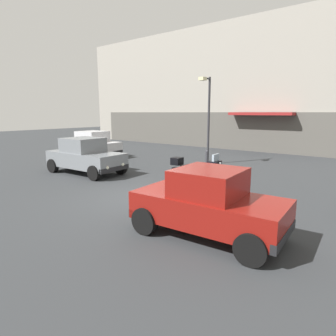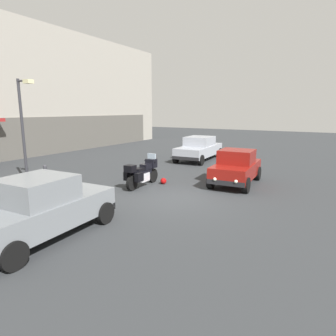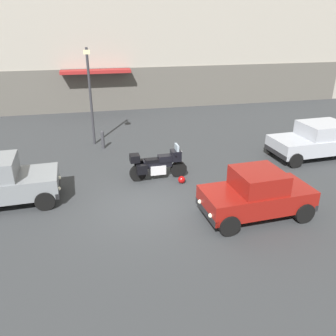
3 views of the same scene
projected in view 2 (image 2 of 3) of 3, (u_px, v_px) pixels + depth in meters
The scene contains 8 objects.
ground_plane at pixel (173, 198), 11.13m from camera, with size 80.00×80.00×0.00m, color #2D3033.
motorcycle at pixel (142, 173), 12.65m from camera, with size 2.26×0.77×1.36m.
helmet at pixel (163, 181), 13.16m from camera, with size 0.28×0.28×0.28m, color #990C0C.
car_hatchback_near at pixel (42, 208), 7.53m from camera, with size 3.93×1.94×1.64m.
car_sedan_far at pixel (199, 148), 19.44m from camera, with size 4.65×2.12×1.56m.
car_compact_side at pixel (236, 167), 13.02m from camera, with size 3.55×1.89×1.56m.
streetlamp_curbside at pixel (24, 121), 12.59m from camera, with size 0.28×0.94×4.59m.
bollard_curbside at pixel (45, 174), 13.07m from camera, with size 0.16×0.16×0.89m.
Camera 2 is at (-9.31, -5.27, 3.28)m, focal length 31.15 mm.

